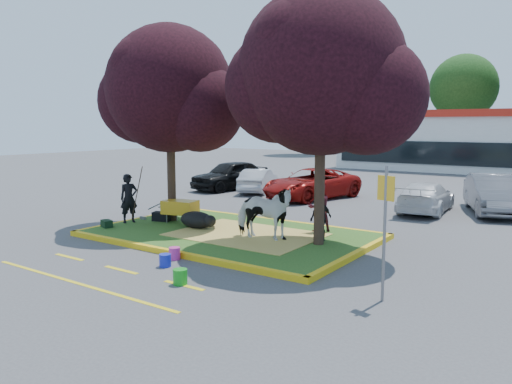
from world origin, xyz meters
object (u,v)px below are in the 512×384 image
Objects in this scene: bucket_pink at (175,253)px; bucket_green at (180,277)px; cow at (263,213)px; bucket_blue at (165,260)px; wheelbarrow at (180,208)px; handler at (129,198)px; car_black at (231,175)px; sign_post at (385,218)px; car_silver at (258,181)px; calf at (197,220)px.

bucket_green is at bearing -42.76° from bucket_pink.
cow reaches higher than bucket_green.
cow is at bearing 76.97° from bucket_blue.
wheelbarrow is 4.00m from bucket_pink.
cow is 2.85m from bucket_pink.
cow is 5.10m from handler.
bucket_green reaches higher than bucket_blue.
cow is at bearing -19.28° from wheelbarrow.
bucket_blue is 0.07× the size of car_black.
bucket_blue is at bearing -98.75° from handler.
sign_post is at bearing -31.83° from car_black.
bucket_blue is (-0.73, -3.16, -0.77)m from cow.
cow is 5.11m from sign_post.
bucket_blue is 13.45m from car_silver.
calf is 3.93× the size of bucket_pink.
bucket_blue is at bearing -65.75° from bucket_pink.
bucket_pink is 13.72m from car_black.
cow is 5.95× the size of bucket_blue.
wheelbarrow is (-3.60, 0.44, -0.25)m from cow.
wheelbarrow is 9.04m from car_silver.
cow is 1.13× the size of handler.
handler is 0.81× the size of wheelbarrow.
wheelbarrow reaches higher than bucket_green.
cow is 3.64m from wheelbarrow.
handler is 0.36× the size of car_black.
bucket_pink is at bearing 149.78° from cow.
wheelbarrow is 0.56× the size of car_silver.
wheelbarrow is (1.48, 0.89, -0.29)m from handler.
car_silver is (-1.29, 9.50, -0.37)m from handler.
car_black is at bearing 128.73° from calf.
handler is at bearing -159.63° from calf.
bucket_green is (3.12, -4.07, -0.25)m from calf.
car_black is (-8.68, 13.05, 0.59)m from bucket_green.
wheelbarrow is at bearing 169.58° from calf.
bucket_pink is 0.07× the size of car_black.
car_silver is at bearing 26.40° from cow.
sign_post is 0.73× the size of car_silver.
cow is 0.91× the size of wheelbarrow.
sign_post is at bearing -78.76° from handler.
cow is 0.41× the size of car_black.
sign_post is at bearing 20.69° from bucket_green.
car_silver is (-5.37, 11.60, 0.43)m from bucket_pink.
handler is 1.75m from wheelbarrow.
wheelbarrow is (-0.98, 0.31, 0.25)m from calf.
bucket_pink is (-5.42, -0.10, -1.48)m from sign_post.
cow is at bearing 97.14° from bucket_green.
bucket_pink is at bearing -94.13° from handler.
handler is (-5.08, -0.45, 0.04)m from cow.
calf is 7.60m from sign_post.
bucket_pink is (-1.50, 1.38, -0.01)m from bucket_green.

